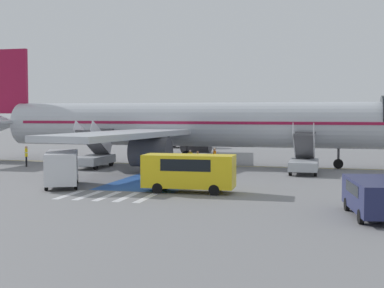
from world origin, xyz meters
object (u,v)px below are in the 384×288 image
boarding_stairs_aft (94,156)px  ground_crew_0 (215,157)px  ground_crew_3 (198,159)px  ground_crew_2 (26,155)px  service_van_0 (189,170)px  airliner (189,125)px  boarding_stairs_forward (304,161)px  fuel_tanker (178,135)px  service_van_2 (62,166)px  service_van_1 (374,194)px  ground_crew_1 (190,158)px

boarding_stairs_aft → ground_crew_0: (10.56, 1.30, 0.04)m
ground_crew_0 → ground_crew_3: (-1.17, -1.29, -0.12)m
boarding_stairs_aft → ground_crew_2: bearing=-174.1°
service_van_0 → ground_crew_2: (-18.02, 11.32, -0.28)m
ground_crew_0 → ground_crew_3: 1.75m
service_van_0 → ground_crew_0: service_van_0 is taller
airliner → ground_crew_2: size_ratio=24.97×
boarding_stairs_forward → ground_crew_3: (-8.70, 0.05, -0.06)m
fuel_tanker → ground_crew_0: bearing=16.7°
airliner → boarding_stairs_forward: (10.58, -4.59, -2.71)m
service_van_0 → service_van_2: (-8.64, 0.30, -0.00)m
boarding_stairs_forward → service_van_2: bearing=-142.1°
boarding_stairs_forward → service_van_2: boarding_stairs_forward is taller
ground_crew_0 → ground_crew_2: ground_crew_2 is taller
boarding_stairs_aft → fuel_tanker: (-0.31, 28.13, 0.71)m
boarding_stairs_aft → ground_crew_3: size_ratio=3.19×
service_van_1 → ground_crew_0: bearing=-67.1°
service_van_2 → service_van_0: bearing=-27.4°
airliner → fuel_tanker: airliner is taller
fuel_tanker → ground_crew_1: fuel_tanker is taller
boarding_stairs_forward → ground_crew_0: 7.64m
ground_crew_1 → ground_crew_2: size_ratio=0.89×
fuel_tanker → ground_crew_2: (-5.96, -28.76, -0.64)m
service_van_2 → ground_crew_0: (7.44, 12.94, -0.30)m
airliner → ground_crew_1: 4.87m
service_van_0 → ground_crew_1: 13.02m
boarding_stairs_forward → fuel_tanker: size_ratio=0.60×
ground_crew_3 → ground_crew_2: bearing=132.5°
fuel_tanker → service_van_2: (3.42, -39.78, -0.36)m
service_van_2 → ground_crew_3: service_van_2 is taller
boarding_stairs_aft → fuel_tanker: size_ratio=0.60×
boarding_stairs_aft → service_van_1: size_ratio=0.97×
boarding_stairs_forward → ground_crew_3: bearing=179.8°
boarding_stairs_forward → fuel_tanker: boarding_stairs_forward is taller
ground_crew_2 → fuel_tanker: bearing=132.6°
boarding_stairs_aft → ground_crew_3: bearing=0.2°
service_van_1 → service_van_0: bearing=-36.3°
ground_crew_2 → service_van_0: bearing=22.1°
airliner → boarding_stairs_forward: size_ratio=8.91×
service_van_0 → ground_crew_2: size_ratio=2.99×
fuel_tanker → service_van_0: fuel_tanker is taller
fuel_tanker → ground_crew_1: (8.86, -27.47, -0.77)m
ground_crew_2 → boarding_stairs_forward: bearing=55.7°
ground_crew_0 → ground_crew_3: bearing=-59.1°
service_van_2 → ground_crew_3: size_ratio=3.27×
service_van_2 → boarding_stairs_forward: bearing=12.4°
boarding_stairs_forward → ground_crew_0: size_ratio=2.87×
fuel_tanker → service_van_0: size_ratio=1.57×
boarding_stairs_forward → ground_crew_2: size_ratio=2.80×
service_van_0 → boarding_stairs_forward: bearing=150.1°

